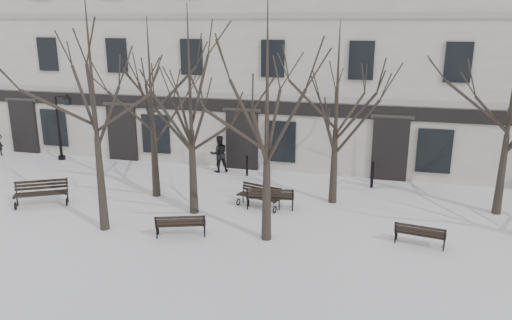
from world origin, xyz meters
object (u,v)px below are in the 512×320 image
(bench_3, at_px, (259,196))
(bench_2, at_px, (420,234))
(tree_1, at_px, (190,87))
(tree_2, at_px, (267,95))
(bench_4, at_px, (270,197))
(lamp_post, at_px, (62,122))
(bench_0, at_px, (41,192))
(bench_1, at_px, (181,224))
(tree_0, at_px, (93,89))

(bench_3, bearing_deg, bench_2, -2.90)
(tree_1, distance_m, tree_2, 3.62)
(tree_1, height_order, bench_4, tree_1)
(bench_4, xyz_separation_m, lamp_post, (-12.06, 4.19, 1.52))
(bench_0, relative_size, bench_3, 1.12)
(tree_1, bearing_deg, bench_3, 27.63)
(tree_2, xyz_separation_m, bench_2, (4.95, 0.75, -4.43))
(tree_2, relative_size, lamp_post, 2.23)
(bench_0, distance_m, bench_4, 9.06)
(bench_3, height_order, lamp_post, lamp_post)
(bench_2, xyz_separation_m, lamp_post, (-17.52, 6.14, 1.58))
(bench_0, relative_size, lamp_post, 0.59)
(tree_1, distance_m, bench_1, 4.88)
(tree_0, relative_size, bench_1, 4.48)
(tree_2, bearing_deg, bench_0, 175.10)
(tree_0, relative_size, lamp_post, 2.27)
(bench_3, bearing_deg, tree_0, -127.69)
(tree_1, distance_m, bench_2, 9.33)
(bench_3, bearing_deg, bench_4, 3.53)
(lamp_post, bearing_deg, bench_0, -62.31)
(tree_2, height_order, bench_1, tree_2)
(bench_2, bearing_deg, bench_3, -10.23)
(bench_4, bearing_deg, bench_1, 44.62)
(bench_0, bearing_deg, bench_3, -15.71)
(tree_1, bearing_deg, bench_2, -6.06)
(tree_0, distance_m, tree_2, 5.75)
(tree_1, xyz_separation_m, bench_4, (2.73, 1.08, -4.30))
(tree_1, bearing_deg, bench_0, -172.44)
(tree_1, xyz_separation_m, bench_0, (-6.13, -0.81, -4.26))
(lamp_post, bearing_deg, bench_4, -19.16)
(tree_1, bearing_deg, tree_0, -137.52)
(tree_0, distance_m, bench_3, 7.38)
(bench_3, xyz_separation_m, bench_4, (0.46, -0.10, 0.03))
(tree_2, height_order, lamp_post, tree_2)
(bench_1, height_order, bench_3, bench_3)
(tree_2, xyz_separation_m, bench_0, (-9.37, 0.80, -4.32))
(tree_0, xyz_separation_m, bench_1, (2.86, 0.08, -4.50))
(bench_1, bearing_deg, bench_4, -144.97)
(bench_0, bearing_deg, lamp_post, 88.57)
(tree_1, distance_m, bench_3, 5.03)
(tree_0, distance_m, tree_1, 3.36)
(bench_3, relative_size, bench_4, 0.96)
(bench_0, height_order, bench_3, bench_0)
(bench_2, distance_m, lamp_post, 18.63)
(bench_0, height_order, lamp_post, lamp_post)
(tree_2, bearing_deg, bench_1, -168.75)
(bench_2, bearing_deg, tree_1, 2.87)
(bench_2, distance_m, bench_3, 6.27)
(tree_0, relative_size, tree_1, 1.03)
(bench_0, xyz_separation_m, lamp_post, (-3.19, 6.09, 1.48))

